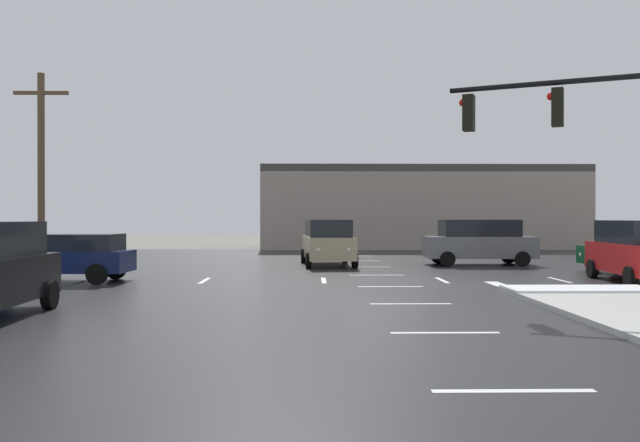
{
  "coord_description": "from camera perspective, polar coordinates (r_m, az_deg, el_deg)",
  "views": [
    {
      "loc": [
        -2.48,
        -21.84,
        2.13
      ],
      "look_at": [
        -1.98,
        8.93,
        1.98
      ],
      "focal_mm": 36.51,
      "sensor_mm": 36.0,
      "label": 1
    }
  ],
  "objects": [
    {
      "name": "ground_plane",
      "position": [
        22.09,
        5.54,
        -5.26
      ],
      "size": [
        120.0,
        120.0,
        0.0
      ],
      "primitive_type": "plane",
      "color": "slate"
    },
    {
      "name": "road_asphalt",
      "position": [
        22.09,
        5.54,
        -5.23
      ],
      "size": [
        44.0,
        44.0,
        0.02
      ],
      "primitive_type": "cube",
      "color": "#232326",
      "rests_on": "ground_plane"
    },
    {
      "name": "snow_strip_curbside",
      "position": [
        19.45,
        21.8,
        -5.53
      ],
      "size": [
        4.0,
        1.6,
        0.06
      ],
      "primitive_type": "cube",
      "color": "white",
      "rests_on": "sidewalk_corner"
    },
    {
      "name": "lane_markings",
      "position": [
        20.9,
        9.27,
        -5.51
      ],
      "size": [
        36.15,
        36.15,
        0.01
      ],
      "color": "silver",
      "rests_on": "road_asphalt"
    },
    {
      "name": "traffic_signal_mast",
      "position": [
        17.37,
        22.86,
        6.46
      ],
      "size": [
        4.62,
        2.29,
        5.78
      ],
      "rotation": [
        0.0,
        0.0,
        2.71
      ],
      "color": "black",
      "rests_on": "sidewalk_corner"
    },
    {
      "name": "strip_building_background",
      "position": [
        47.06,
        8.61,
        1.13
      ],
      "size": [
        22.04,
        8.0,
        5.68
      ],
      "color": "gray",
      "rests_on": "ground_plane"
    },
    {
      "name": "suv_tan",
      "position": [
        28.83,
        0.69,
        -1.79
      ],
      "size": [
        2.45,
        4.94,
        2.03
      ],
      "rotation": [
        0.0,
        0.0,
        -1.5
      ],
      "color": "tan",
      "rests_on": "road_asphalt"
    },
    {
      "name": "suv_grey",
      "position": [
        29.97,
        13.76,
        -1.72
      ],
      "size": [
        4.85,
        2.19,
        2.03
      ],
      "rotation": [
        0.0,
        0.0,
        0.0
      ],
      "color": "slate",
      "rests_on": "road_asphalt"
    },
    {
      "name": "sedan_navy",
      "position": [
        23.06,
        -21.35,
        -2.92
      ],
      "size": [
        4.59,
        2.16,
        1.58
      ],
      "rotation": [
        0.0,
        0.0,
        3.1
      ],
      "color": "#141E47",
      "rests_on": "road_asphalt"
    },
    {
      "name": "utility_pole_far",
      "position": [
        28.85,
        -23.25,
        4.4
      ],
      "size": [
        2.2,
        0.28,
        8.02
      ],
      "color": "brown",
      "rests_on": "ground_plane"
    }
  ]
}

